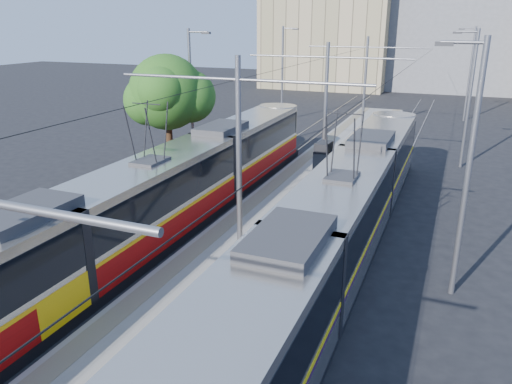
% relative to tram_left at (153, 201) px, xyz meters
% --- Properties ---
extents(platform, '(4.00, 50.00, 0.30)m').
position_rel_tram_left_xyz_m(platform, '(3.60, 9.20, -1.56)').
color(platform, gray).
rests_on(platform, ground).
extents(tactile_strip_left, '(0.70, 50.00, 0.01)m').
position_rel_tram_left_xyz_m(tactile_strip_left, '(2.15, 9.20, -1.40)').
color(tactile_strip_left, gray).
rests_on(tactile_strip_left, platform).
extents(tactile_strip_right, '(0.70, 50.00, 0.01)m').
position_rel_tram_left_xyz_m(tactile_strip_right, '(5.05, 9.20, -1.40)').
color(tactile_strip_right, gray).
rests_on(tactile_strip_right, platform).
extents(rails, '(8.71, 70.00, 0.03)m').
position_rel_tram_left_xyz_m(rails, '(3.60, 9.20, -1.69)').
color(rails, gray).
rests_on(rails, ground).
extents(tram_left, '(2.43, 30.67, 5.50)m').
position_rel_tram_left_xyz_m(tram_left, '(0.00, 0.00, 0.00)').
color(tram_left, black).
rests_on(tram_left, ground).
extents(tram_right, '(2.43, 28.51, 5.50)m').
position_rel_tram_left_xyz_m(tram_right, '(7.20, 0.74, 0.15)').
color(tram_right, black).
rests_on(tram_right, ground).
extents(catenary, '(9.20, 70.00, 7.00)m').
position_rel_tram_left_xyz_m(catenary, '(3.60, 6.36, 2.82)').
color(catenary, slate).
rests_on(catenary, platform).
extents(street_lamps, '(15.18, 38.22, 8.00)m').
position_rel_tram_left_xyz_m(street_lamps, '(3.60, 13.20, 2.48)').
color(street_lamps, slate).
rests_on(street_lamps, ground).
extents(shelter, '(0.79, 1.17, 2.44)m').
position_rel_tram_left_xyz_m(shelter, '(4.67, 8.01, -0.13)').
color(shelter, black).
rests_on(shelter, platform).
extents(tree, '(4.61, 4.27, 6.70)m').
position_rel_tram_left_xyz_m(tree, '(-4.32, 8.89, 2.83)').
color(tree, '#382314').
rests_on(tree, ground).
extents(building_left, '(16.32, 12.24, 14.14)m').
position_rel_tram_left_xyz_m(building_left, '(-6.40, 52.20, 5.37)').
color(building_left, tan).
rests_on(building_left, ground).
extents(building_centre, '(18.36, 14.28, 14.87)m').
position_rel_tram_left_xyz_m(building_centre, '(9.60, 56.20, 5.74)').
color(building_centre, slate).
rests_on(building_centre, ground).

